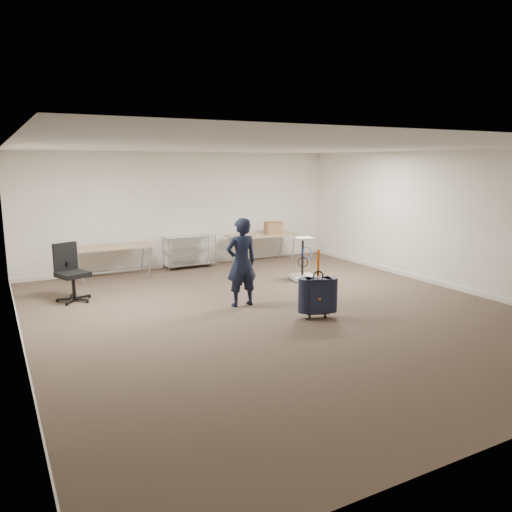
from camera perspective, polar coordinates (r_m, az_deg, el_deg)
ground at (r=8.70m, az=2.37°, el=-6.46°), size 9.00×9.00×0.00m
room_shell at (r=9.85m, az=-1.73°, el=-4.09°), size 8.00×9.00×9.00m
folding_table_left at (r=11.49m, az=-16.09°, el=0.84°), size 1.80×0.75×0.73m
folding_table_right at (r=12.82m, az=0.72°, el=2.26°), size 1.80×0.75×0.73m
wire_shelf at (r=12.30m, az=-7.62°, el=0.68°), size 1.22×0.47×0.80m
person at (r=8.90m, az=-1.68°, el=-0.72°), size 0.59×0.39×1.60m
suitcase at (r=8.34m, az=7.07°, el=-4.49°), size 0.48×0.38×1.15m
office_chair at (r=9.93m, az=-20.26°, el=-2.98°), size 0.66×0.66×1.08m
equipment_cart at (r=11.00m, az=5.42°, el=-1.48°), size 0.61×0.61×0.95m
cardboard_box at (r=12.91m, az=2.00°, el=3.25°), size 0.47×0.38×0.31m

